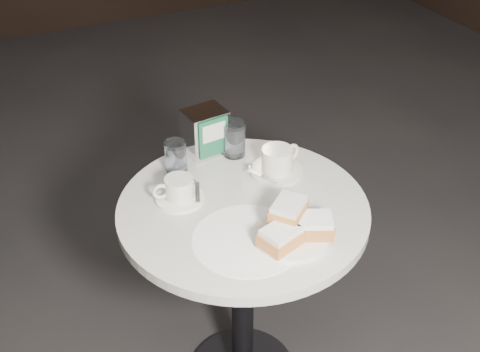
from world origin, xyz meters
name	(u,v)px	position (x,y,z in m)	size (l,w,h in m)	color
cafe_table	(243,258)	(0.00, 0.00, 0.55)	(0.70, 0.70, 0.74)	black
sugar_spill	(248,239)	(-0.05, -0.14, 0.75)	(0.29, 0.29, 0.00)	white
beignet_plate	(294,228)	(0.06, -0.18, 0.78)	(0.22, 0.20, 0.10)	silver
coffee_cup_left	(179,191)	(-0.15, 0.10, 0.78)	(0.15, 0.15, 0.07)	white
coffee_cup_right	(277,162)	(0.16, 0.10, 0.78)	(0.19, 0.19, 0.08)	silver
water_glass_left	(176,158)	(-0.11, 0.23, 0.80)	(0.07, 0.07, 0.10)	white
water_glass_right	(234,139)	(0.09, 0.25, 0.80)	(0.08, 0.08, 0.11)	white
napkin_dispenser	(205,132)	(0.01, 0.30, 0.82)	(0.14, 0.12, 0.14)	silver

